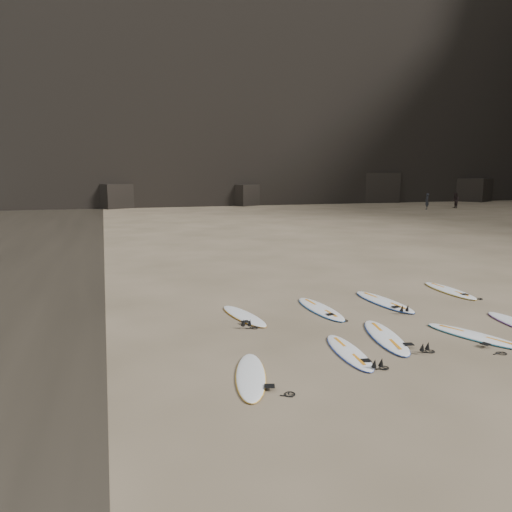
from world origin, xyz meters
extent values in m
plane|color=#897559|center=(0.00, 0.00, 0.00)|extent=(240.00, 240.00, 0.00)
cube|color=black|center=(10.00, 60.00, 20.00)|extent=(170.00, 32.00, 40.00)
cube|color=black|center=(8.00, 45.00, 1.16)|extent=(4.23, 4.46, 2.33)
cube|color=black|center=(25.00, 46.00, 1.80)|extent=(5.95, 5.19, 3.59)
cube|color=black|center=(38.00, 44.00, 1.44)|extent=(5.31, 5.56, 2.88)
cube|color=black|center=(-6.00, 45.00, 1.25)|extent=(4.49, 4.76, 2.49)
ellipsoid|color=white|center=(-4.43, -0.99, 0.04)|extent=(1.12, 2.32, 0.08)
ellipsoid|color=white|center=(-2.09, -0.39, 0.04)|extent=(0.75, 2.27, 0.08)
ellipsoid|color=white|center=(-0.84, 0.23, 0.05)|extent=(1.13, 2.60, 0.09)
ellipsoid|color=white|center=(1.18, -0.31, 0.04)|extent=(1.43, 2.44, 0.09)
ellipsoid|color=white|center=(-3.51, 2.81, 0.04)|extent=(0.98, 2.30, 0.08)
ellipsoid|color=white|center=(-1.30, 2.83, 0.05)|extent=(0.72, 2.55, 0.09)
ellipsoid|color=white|center=(0.79, 3.00, 0.05)|extent=(0.86, 2.70, 0.10)
ellipsoid|color=white|center=(3.54, 3.61, 0.04)|extent=(0.64, 2.47, 0.09)
imported|color=#232428|center=(24.13, 33.59, 0.80)|extent=(0.64, 0.70, 1.61)
imported|color=black|center=(27.91, 34.05, 0.80)|extent=(0.72, 0.86, 1.60)
camera|label=1|loc=(-6.89, -9.42, 3.80)|focal=35.00mm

